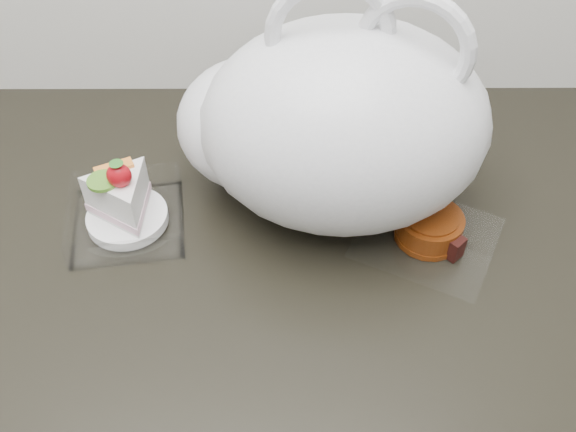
{
  "coord_description": "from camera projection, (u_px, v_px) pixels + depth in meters",
  "views": [
    {
      "loc": [
        0.18,
        1.14,
        1.49
      ],
      "look_at": [
        0.19,
        1.68,
        0.94
      ],
      "focal_mm": 40.0,
      "sensor_mm": 36.0,
      "label": 1
    }
  ],
  "objects": [
    {
      "name": "cake_tray",
      "position": [
        125.0,
        207.0,
        0.8
      ],
      "size": [
        0.16,
        0.16,
        0.11
      ],
      "rotation": [
        0.0,
        0.0,
        0.14
      ],
      "color": "white",
      "rests_on": "counter"
    },
    {
      "name": "counter",
      "position": [
        183.0,
        403.0,
        1.13
      ],
      "size": [
        2.04,
        0.64,
        0.9
      ],
      "color": "black",
      "rests_on": "ground"
    },
    {
      "name": "mooncake_wrap",
      "position": [
        430.0,
        229.0,
        0.79
      ],
      "size": [
        0.21,
        0.21,
        0.04
      ],
      "rotation": [
        0.0,
        0.0,
        -0.29
      ],
      "color": "white",
      "rests_on": "counter"
    },
    {
      "name": "plastic_bag",
      "position": [
        326.0,
        125.0,
        0.76
      ],
      "size": [
        0.41,
        0.32,
        0.31
      ],
      "rotation": [
        0.0,
        0.0,
        -0.17
      ],
      "color": "white",
      "rests_on": "counter"
    }
  ]
}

